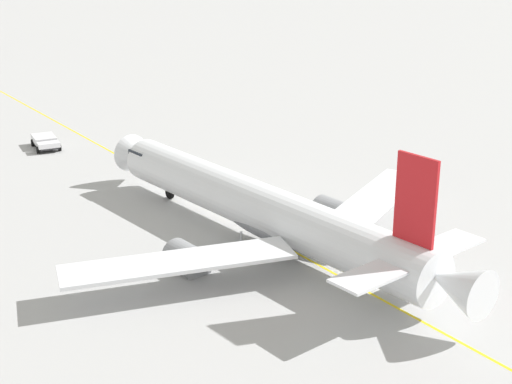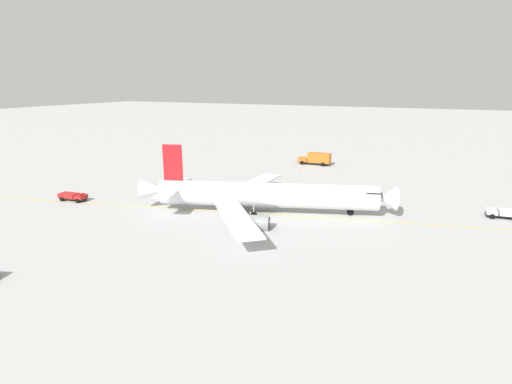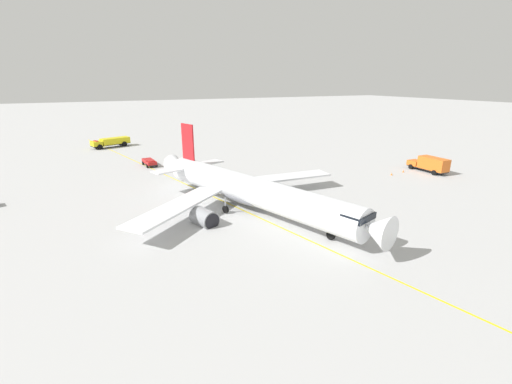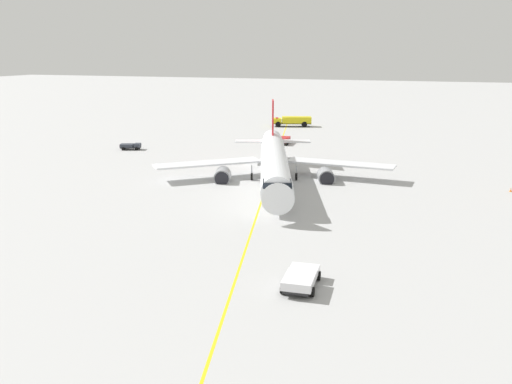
{
  "view_description": "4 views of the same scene",
  "coord_description": "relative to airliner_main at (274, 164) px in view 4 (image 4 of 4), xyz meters",
  "views": [
    {
      "loc": [
        -21.55,
        -55.21,
        24.42
      ],
      "look_at": [
        -0.51,
        -1.76,
        4.2
      ],
      "focal_mm": 52.92,
      "sensor_mm": 36.0,
      "label": 1
    },
    {
      "loc": [
        57.74,
        22.82,
        20.62
      ],
      "look_at": [
        -0.07,
        -3.98,
        3.28
      ],
      "focal_mm": 28.44,
      "sensor_mm": 36.0,
      "label": 2
    },
    {
      "loc": [
        19.5,
        40.19,
        17.73
      ],
      "look_at": [
        -0.84,
        -1.89,
        2.72
      ],
      "focal_mm": 24.51,
      "sensor_mm": 36.0,
      "label": 3
    },
    {
      "loc": [
        -23.53,
        73.87,
        19.11
      ],
      "look_at": [
        -4.07,
        17.3,
        3.63
      ],
      "focal_mm": 38.41,
      "sensor_mm": 36.0,
      "label": 4
    }
  ],
  "objects": [
    {
      "name": "airliner_main",
      "position": [
        0.0,
        0.0,
        0.0
      ],
      "size": [
        35.31,
        40.42,
        11.32
      ],
      "rotation": [
        0.0,
        0.0,
        1.89
      ],
      "color": "white",
      "rests_on": "ground_plane"
    },
    {
      "name": "fire_tender_truck",
      "position": [
        13.84,
        -60.98,
        -1.22
      ],
      "size": [
        10.49,
        5.89,
        2.5
      ],
      "rotation": [
        0.0,
        0.0,
        0.32
      ],
      "color": "#232326",
      "rests_on": "ground_plane"
    },
    {
      "name": "ops_pickup_truck",
      "position": [
        8.25,
        -33.86,
        -1.95
      ],
      "size": [
        2.65,
        5.28,
        1.41
      ],
      "rotation": [
        0.0,
        0.0,
        1.68
      ],
      "color": "#232326",
      "rests_on": "ground_plane"
    },
    {
      "name": "ground_plane",
      "position": [
        0.11,
        2.59,
        -2.76
      ],
      "size": [
        600.0,
        600.0,
        0.0
      ],
      "primitive_type": "plane",
      "color": "#B2B2B2"
    },
    {
      "name": "safety_cone_near",
      "position": [
        -33.01,
        -5.11,
        -2.48
      ],
      "size": [
        0.36,
        0.36,
        0.55
      ],
      "color": "orange",
      "rests_on": "ground_plane"
    },
    {
      "name": "pushback_tug_truck",
      "position": [
        -13.24,
        35.43,
        -1.95
      ],
      "size": [
        3.04,
        5.23,
        1.3
      ],
      "rotation": [
        0.0,
        0.0,
        4.79
      ],
      "color": "#232326",
      "rests_on": "ground_plane"
    },
    {
      "name": "baggage_truck_truck",
      "position": [
        35.19,
        -17.22,
        -2.05
      ],
      "size": [
        4.33,
        3.07,
        1.22
      ],
      "rotation": [
        0.0,
        0.0,
        3.47
      ],
      "color": "#232326",
      "rests_on": "ground_plane"
    },
    {
      "name": "taxiway_centreline",
      "position": [
        1.75,
        -3.36,
        -2.76
      ],
      "size": [
        35.85,
        149.69,
        0.01
      ],
      "rotation": [
        0.0,
        0.0,
        1.8
      ],
      "color": "yellow",
      "rests_on": "ground_plane"
    }
  ]
}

